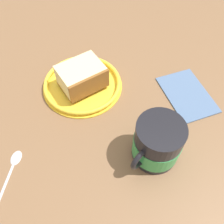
{
  "coord_description": "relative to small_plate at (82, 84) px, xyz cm",
  "views": [
    {
      "loc": [
        29.95,
        9.24,
        42.57
      ],
      "look_at": [
        2.27,
        6.95,
        3.0
      ],
      "focal_mm": 39.03,
      "sensor_mm": 36.0,
      "label": 1
    }
  ],
  "objects": [
    {
      "name": "small_plate",
      "position": [
        0.0,
        0.0,
        0.0
      ],
      "size": [
        18.09,
        18.09,
        1.68
      ],
      "color": "yellow",
      "rests_on": "ground_plane"
    },
    {
      "name": "ground_plane",
      "position": [
        6.45,
        0.53,
        -2.62
      ],
      "size": [
        115.13,
        115.13,
        3.59
      ],
      "primitive_type": "cube",
      "color": "brown"
    },
    {
      "name": "teaspoon",
      "position": [
        20.75,
        -10.01,
        -0.48
      ],
      "size": [
        12.55,
        2.2,
        0.8
      ],
      "color": "silver",
      "rests_on": "ground_plane"
    },
    {
      "name": "cake_slice",
      "position": [
        0.21,
        0.16,
        2.64
      ],
      "size": [
        11.72,
        12.06,
        5.38
      ],
      "color": "brown",
      "rests_on": "small_plate"
    },
    {
      "name": "folded_napkin",
      "position": [
        0.54,
        23.74,
        -0.53
      ],
      "size": [
        16.14,
        13.94,
        0.6
      ],
      "primitive_type": "cube",
      "rotation": [
        0.0,
        0.0,
        0.43
      ],
      "color": "slate",
      "rests_on": "ground_plane"
    },
    {
      "name": "tea_mug",
      "position": [
        15.71,
        16.01,
        3.52
      ],
      "size": [
        9.67,
        9.04,
        9.32
      ],
      "color": "black",
      "rests_on": "ground_plane"
    }
  ]
}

